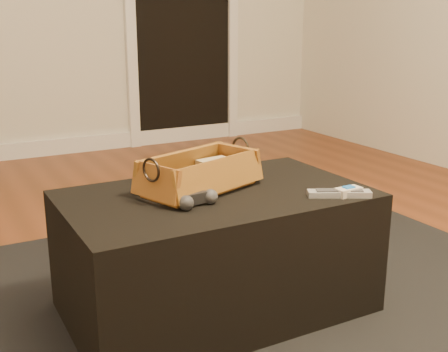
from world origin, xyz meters
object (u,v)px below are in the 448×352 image
tv_remote (199,184)px  silver_remote (339,193)px  game_controller (196,199)px  wicker_basket (200,175)px  cream_gadget (348,191)px  ottoman (216,251)px

tv_remote → silver_remote: 0.46m
game_controller → wicker_basket: bearing=60.3°
wicker_basket → silver_remote: size_ratio=2.34×
tv_remote → cream_gadget: bearing=-58.9°
wicker_basket → cream_gadget: bearing=-36.3°
ottoman → wicker_basket: bearing=119.6°
game_controller → ottoman: bearing=38.6°
tv_remote → wicker_basket: 0.04m
silver_remote → tv_remote: bearing=145.5°
ottoman → game_controller: size_ratio=6.65×
tv_remote → cream_gadget: tv_remote is taller
ottoman → tv_remote: (-0.05, 0.03, 0.24)m
ottoman → tv_remote: tv_remote is taller
game_controller → cream_gadget: size_ratio=1.71×
ottoman → cream_gadget: cream_gadget is taller
wicker_basket → cream_gadget: 0.49m
wicker_basket → game_controller: (-0.09, -0.15, -0.03)m
wicker_basket → silver_remote: 0.46m
silver_remote → cream_gadget: cream_gadget is taller
wicker_basket → silver_remote: wicker_basket is taller
tv_remote → wicker_basket: size_ratio=0.48×
tv_remote → wicker_basket: bearing=30.9°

